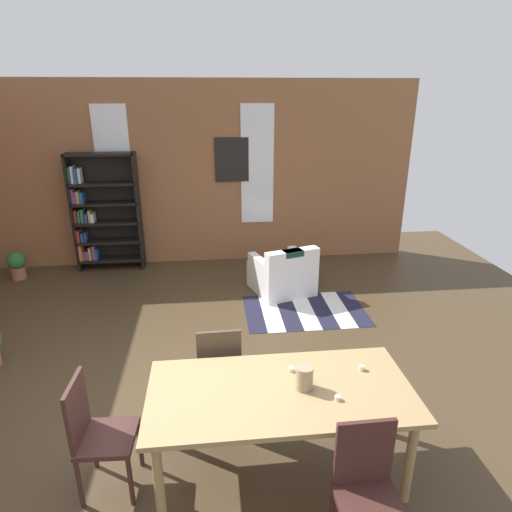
{
  "coord_description": "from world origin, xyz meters",
  "views": [
    {
      "loc": [
        0.34,
        -3.33,
        2.83
      ],
      "look_at": [
        0.88,
        1.57,
        0.97
      ],
      "focal_mm": 30.73,
      "sensor_mm": 36.0,
      "label": 1
    }
  ],
  "objects_px": {
    "dining_chair_near_right": "(368,490)",
    "dining_table": "(280,399)",
    "bookshelf_tall": "(102,213)",
    "potted_plant_by_shelf": "(17,264)",
    "vase_on_table": "(304,378)",
    "armchair_white": "(283,274)",
    "dining_chair_head_left": "(96,432)",
    "dining_chair_far_left": "(219,368)"
  },
  "relations": [
    {
      "from": "dining_chair_near_right",
      "to": "dining_table",
      "type": "bearing_deg",
      "value": 122.31
    },
    {
      "from": "bookshelf_tall",
      "to": "potted_plant_by_shelf",
      "type": "relative_size",
      "value": 4.24
    },
    {
      "from": "dining_chair_near_right",
      "to": "vase_on_table",
      "type": "bearing_deg",
      "value": 110.86
    },
    {
      "from": "dining_table",
      "to": "bookshelf_tall",
      "type": "bearing_deg",
      "value": 116.05
    },
    {
      "from": "bookshelf_tall",
      "to": "armchair_white",
      "type": "relative_size",
      "value": 1.93
    },
    {
      "from": "dining_table",
      "to": "potted_plant_by_shelf",
      "type": "height_order",
      "value": "dining_table"
    },
    {
      "from": "dining_table",
      "to": "potted_plant_by_shelf",
      "type": "bearing_deg",
      "value": 130.15
    },
    {
      "from": "dining_chair_head_left",
      "to": "potted_plant_by_shelf",
      "type": "bearing_deg",
      "value": 117.65
    },
    {
      "from": "vase_on_table",
      "to": "armchair_white",
      "type": "bearing_deg",
      "value": 82.96
    },
    {
      "from": "dining_chair_head_left",
      "to": "vase_on_table",
      "type": "bearing_deg",
      "value": -0.13
    },
    {
      "from": "dining_table",
      "to": "dining_chair_far_left",
      "type": "bearing_deg",
      "value": 122.25
    },
    {
      "from": "dining_chair_near_right",
      "to": "dining_chair_far_left",
      "type": "height_order",
      "value": "same"
    },
    {
      "from": "vase_on_table",
      "to": "armchair_white",
      "type": "relative_size",
      "value": 0.18
    },
    {
      "from": "vase_on_table",
      "to": "dining_table",
      "type": "bearing_deg",
      "value": -180.0
    },
    {
      "from": "vase_on_table",
      "to": "armchair_white",
      "type": "xyz_separation_m",
      "value": [
        0.41,
        3.29,
        -0.59
      ]
    },
    {
      "from": "dining_table",
      "to": "dining_chair_head_left",
      "type": "distance_m",
      "value": 1.36
    },
    {
      "from": "dining_chair_head_left",
      "to": "armchair_white",
      "type": "relative_size",
      "value": 0.95
    },
    {
      "from": "armchair_white",
      "to": "bookshelf_tall",
      "type": "bearing_deg",
      "value": 155.68
    },
    {
      "from": "dining_table",
      "to": "vase_on_table",
      "type": "height_order",
      "value": "vase_on_table"
    },
    {
      "from": "armchair_white",
      "to": "potted_plant_by_shelf",
      "type": "height_order",
      "value": "armchair_white"
    },
    {
      "from": "bookshelf_tall",
      "to": "dining_chair_head_left",
      "type": "bearing_deg",
      "value": -79.13
    },
    {
      "from": "vase_on_table",
      "to": "dining_chair_near_right",
      "type": "bearing_deg",
      "value": -69.14
    },
    {
      "from": "dining_table",
      "to": "vase_on_table",
      "type": "relative_size",
      "value": 10.72
    },
    {
      "from": "bookshelf_tall",
      "to": "potted_plant_by_shelf",
      "type": "bearing_deg",
      "value": -166.15
    },
    {
      "from": "vase_on_table",
      "to": "dining_chair_far_left",
      "type": "relative_size",
      "value": 0.19
    },
    {
      "from": "bookshelf_tall",
      "to": "dining_chair_far_left",
      "type": "bearing_deg",
      "value": -65.14
    },
    {
      "from": "armchair_white",
      "to": "dining_table",
      "type": "bearing_deg",
      "value": -100.02
    },
    {
      "from": "vase_on_table",
      "to": "dining_chair_near_right",
      "type": "relative_size",
      "value": 0.19
    },
    {
      "from": "dining_chair_head_left",
      "to": "potted_plant_by_shelf",
      "type": "height_order",
      "value": "dining_chair_head_left"
    },
    {
      "from": "dining_table",
      "to": "bookshelf_tall",
      "type": "distance_m",
      "value": 5.08
    },
    {
      "from": "vase_on_table",
      "to": "armchair_white",
      "type": "distance_m",
      "value": 3.36
    },
    {
      "from": "bookshelf_tall",
      "to": "potted_plant_by_shelf",
      "type": "height_order",
      "value": "bookshelf_tall"
    },
    {
      "from": "dining_chair_head_left",
      "to": "dining_chair_far_left",
      "type": "xyz_separation_m",
      "value": [
        0.91,
        0.69,
        0.0
      ]
    },
    {
      "from": "dining_chair_near_right",
      "to": "dining_chair_far_left",
      "type": "relative_size",
      "value": 1.0
    },
    {
      "from": "vase_on_table",
      "to": "dining_chair_far_left",
      "type": "distance_m",
      "value": 0.99
    },
    {
      "from": "armchair_white",
      "to": "vase_on_table",
      "type": "bearing_deg",
      "value": -97.04
    },
    {
      "from": "armchair_white",
      "to": "dining_chair_near_right",
      "type": "bearing_deg",
      "value": -92.03
    },
    {
      "from": "dining_chair_head_left",
      "to": "armchair_white",
      "type": "distance_m",
      "value": 3.82
    },
    {
      "from": "bookshelf_tall",
      "to": "armchair_white",
      "type": "xyz_separation_m",
      "value": [
        2.81,
        -1.27,
        -0.69
      ]
    },
    {
      "from": "bookshelf_tall",
      "to": "armchair_white",
      "type": "distance_m",
      "value": 3.16
    },
    {
      "from": "dining_chair_far_left",
      "to": "armchair_white",
      "type": "xyz_separation_m",
      "value": [
        1.02,
        2.59,
        -0.23
      ]
    },
    {
      "from": "dining_chair_near_right",
      "to": "armchair_white",
      "type": "distance_m",
      "value": 3.99
    }
  ]
}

